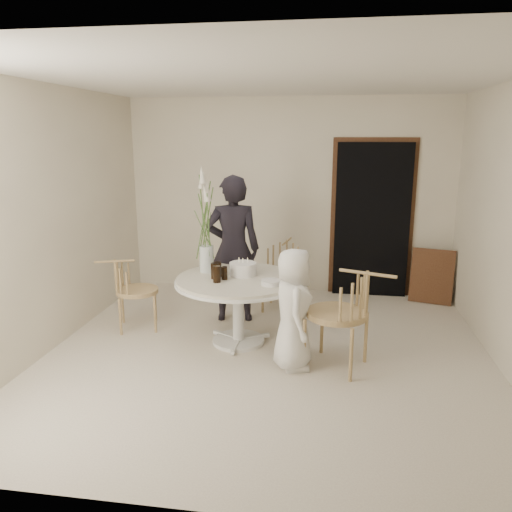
# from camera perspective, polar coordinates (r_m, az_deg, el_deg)

# --- Properties ---
(ground) EXTENTS (4.50, 4.50, 0.00)m
(ground) POSITION_cam_1_polar(r_m,az_deg,el_deg) (5.22, 1.33, -11.13)
(ground) COLOR silver
(ground) RESTS_ON ground
(room_shell) EXTENTS (4.50, 4.50, 4.50)m
(room_shell) POSITION_cam_1_polar(r_m,az_deg,el_deg) (4.78, 1.43, 6.80)
(room_shell) COLOR white
(room_shell) RESTS_ON ground
(doorway) EXTENTS (1.00, 0.10, 2.10)m
(doorway) POSITION_cam_1_polar(r_m,az_deg,el_deg) (7.01, 13.10, 3.95)
(doorway) COLOR black
(doorway) RESTS_ON ground
(door_trim) EXTENTS (1.12, 0.03, 2.22)m
(door_trim) POSITION_cam_1_polar(r_m,az_deg,el_deg) (7.04, 13.11, 4.49)
(door_trim) COLOR brown
(door_trim) RESTS_ON ground
(table) EXTENTS (1.33, 1.33, 0.73)m
(table) POSITION_cam_1_polar(r_m,az_deg,el_deg) (5.28, -2.06, -3.68)
(table) COLOR silver
(table) RESTS_ON ground
(picture_frame) EXTENTS (0.57, 0.30, 0.72)m
(picture_frame) POSITION_cam_1_polar(r_m,az_deg,el_deg) (7.03, 19.45, -2.20)
(picture_frame) COLOR brown
(picture_frame) RESTS_ON ground
(chair_far) EXTENTS (0.52, 0.56, 0.86)m
(chair_far) POSITION_cam_1_polar(r_m,az_deg,el_deg) (6.45, 3.27, -1.01)
(chair_far) COLOR tan
(chair_far) RESTS_ON ground
(chair_right) EXTENTS (0.71, 0.68, 1.00)m
(chair_right) POSITION_cam_1_polar(r_m,az_deg,el_deg) (4.75, 10.85, -5.58)
(chair_right) COLOR tan
(chair_right) RESTS_ON ground
(chair_left) EXTENTS (0.59, 0.56, 0.83)m
(chair_left) POSITION_cam_1_polar(r_m,az_deg,el_deg) (5.88, -14.60, -3.12)
(chair_left) COLOR tan
(chair_left) RESTS_ON ground
(girl) EXTENTS (0.71, 0.53, 1.75)m
(girl) POSITION_cam_1_polar(r_m,az_deg,el_deg) (5.91, -2.63, 0.80)
(girl) COLOR black
(girl) RESTS_ON ground
(boy) EXTENTS (0.48, 0.64, 1.18)m
(boy) POSITION_cam_1_polar(r_m,az_deg,el_deg) (4.75, 4.28, -6.09)
(boy) COLOR white
(boy) RESTS_ON ground
(birthday_cake) EXTENTS (0.29, 0.29, 0.19)m
(birthday_cake) POSITION_cam_1_polar(r_m,az_deg,el_deg) (5.32, -1.51, -1.50)
(birthday_cake) COLOR silver
(birthday_cake) RESTS_ON table
(cola_tumbler_a) EXTENTS (0.10, 0.10, 0.17)m
(cola_tumbler_a) POSITION_cam_1_polar(r_m,az_deg,el_deg) (5.08, -4.50, -2.08)
(cola_tumbler_a) COLOR black
(cola_tumbler_a) RESTS_ON table
(cola_tumbler_b) EXTENTS (0.07, 0.07, 0.14)m
(cola_tumbler_b) POSITION_cam_1_polar(r_m,az_deg,el_deg) (5.17, -3.63, -1.97)
(cola_tumbler_b) COLOR black
(cola_tumbler_b) RESTS_ON table
(cola_tumbler_c) EXTENTS (0.09, 0.09, 0.16)m
(cola_tumbler_c) POSITION_cam_1_polar(r_m,az_deg,el_deg) (5.28, -4.36, -1.53)
(cola_tumbler_c) COLOR black
(cola_tumbler_c) RESTS_ON table
(cola_tumbler_d) EXTENTS (0.08, 0.08, 0.17)m
(cola_tumbler_d) POSITION_cam_1_polar(r_m,az_deg,el_deg) (5.21, -4.76, -1.71)
(cola_tumbler_d) COLOR black
(cola_tumbler_d) RESTS_ON table
(plate_stack) EXTENTS (0.26, 0.26, 0.05)m
(plate_stack) POSITION_cam_1_polar(r_m,az_deg,el_deg) (4.99, 1.70, -3.04)
(plate_stack) COLOR silver
(plate_stack) RESTS_ON table
(flower_vase) EXTENTS (0.16, 0.16, 1.15)m
(flower_vase) POSITION_cam_1_polar(r_m,az_deg,el_deg) (5.40, -5.76, 3.11)
(flower_vase) COLOR silver
(flower_vase) RESTS_ON table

